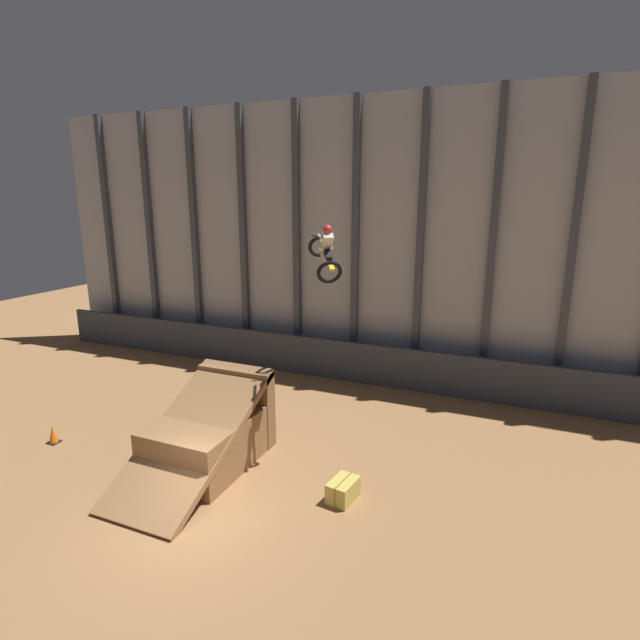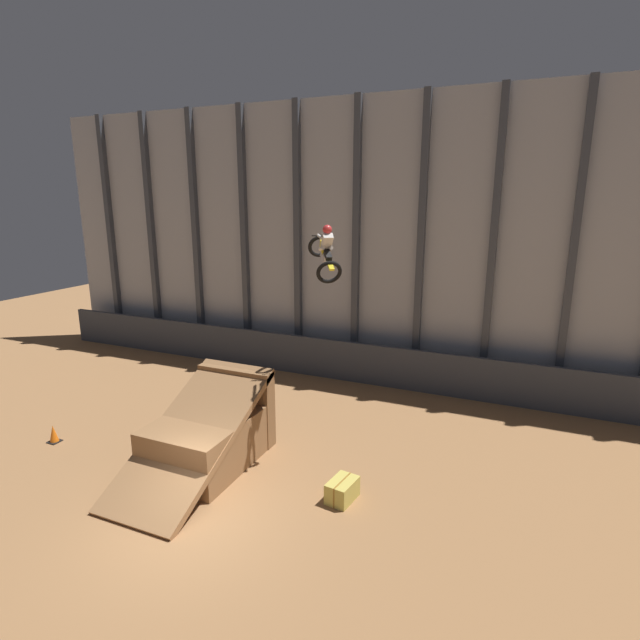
# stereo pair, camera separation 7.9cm
# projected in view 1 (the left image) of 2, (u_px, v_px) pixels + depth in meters

# --- Properties ---
(ground_plane) EXTENTS (60.00, 60.00, 0.00)m
(ground_plane) POSITION_uv_depth(u_px,v_px,m) (193.00, 526.00, 12.15)
(ground_plane) COLOR #996B42
(arena_back_wall) EXTENTS (32.00, 0.40, 11.77)m
(arena_back_wall) POSITION_uv_depth(u_px,v_px,m) (357.00, 242.00, 21.31)
(arena_back_wall) COLOR #A3A8B2
(arena_back_wall) RESTS_ON ground_plane
(lower_barrier) EXTENTS (31.36, 0.20, 1.75)m
(lower_barrier) POSITION_uv_depth(u_px,v_px,m) (346.00, 361.00, 21.53)
(lower_barrier) COLOR #383D47
(lower_barrier) RESTS_ON ground_plane
(dirt_ramp) EXTENTS (2.55, 5.24, 2.66)m
(dirt_ramp) POSITION_uv_depth(u_px,v_px,m) (212.00, 433.00, 14.97)
(dirt_ramp) COLOR olive
(dirt_ramp) RESTS_ON ground_plane
(rider_bike_solo) EXTENTS (1.56, 1.79, 1.68)m
(rider_bike_solo) POSITION_uv_depth(u_px,v_px,m) (325.00, 252.00, 14.22)
(rider_bike_solo) COLOR black
(traffic_cone_near_ramp) EXTENTS (0.36, 0.36, 0.58)m
(traffic_cone_near_ramp) POSITION_uv_depth(u_px,v_px,m) (53.00, 435.00, 16.18)
(traffic_cone_near_ramp) COLOR black
(traffic_cone_near_ramp) RESTS_ON ground_plane
(hay_bale_trackside) EXTENTS (0.72, 0.98, 0.57)m
(hay_bale_trackside) POSITION_uv_depth(u_px,v_px,m) (343.00, 490.00, 13.14)
(hay_bale_trackside) COLOR #CCB751
(hay_bale_trackside) RESTS_ON ground_plane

